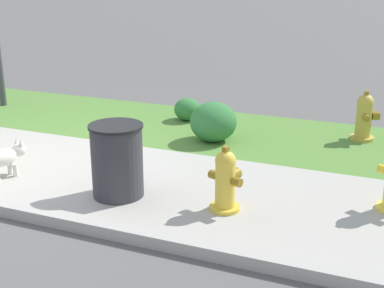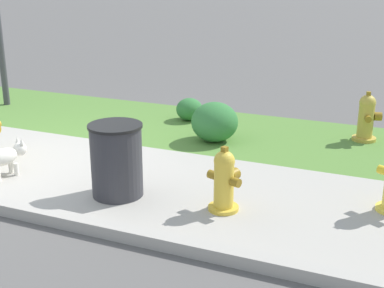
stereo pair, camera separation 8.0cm
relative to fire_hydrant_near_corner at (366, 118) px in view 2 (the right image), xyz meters
name	(u,v)px [view 2 (the right image)]	position (x,y,z in m)	size (l,w,h in m)	color
ground_plane	(33,164)	(-3.70, -2.63, -0.34)	(120.00, 120.00, 0.00)	#5B5956
sidewalk_pavement	(33,164)	(-3.70, -2.63, -0.33)	(18.00, 2.27, 0.01)	#ADA89E
grass_verge	(123,119)	(-3.70, -0.38, -0.33)	(18.00, 2.21, 0.01)	#568438
fire_hydrant_near_corner	(366,118)	(0.00, 0.00, 0.00)	(0.38, 0.41, 0.71)	gold
fire_hydrant_at_driveway	(224,181)	(-1.06, -2.93, -0.01)	(0.39, 0.37, 0.68)	gold
small_white_dog	(7,156)	(-3.70, -3.06, -0.08)	(0.29, 0.53, 0.43)	silver
trash_bin	(117,160)	(-2.24, -3.02, 0.06)	(0.57, 0.57, 0.80)	#333338
shrub_bush_far_verge	(189,109)	(-2.70, -0.02, -0.16)	(0.42, 0.42, 0.36)	#337538
shrub_bush_near_lamp	(215,122)	(-1.95, -0.86, -0.06)	(0.66, 0.66, 0.56)	#337538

